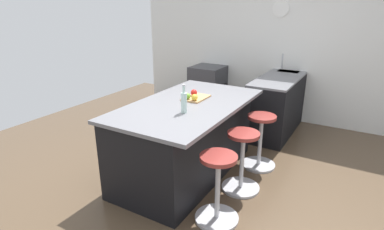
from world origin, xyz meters
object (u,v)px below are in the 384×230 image
object	(u,v)px
stool_by_window	(260,143)
stool_middle	(242,163)
apple_yellow	(195,97)
apple_green	(187,96)
stool_near_camera	(218,190)
kitchen_island	(185,138)
water_bottle	(184,102)
apple_red	(194,93)
cutting_board	(196,98)
oven_range	(208,89)

from	to	relation	value
stool_by_window	stool_middle	bearing A→B (deg)	0.00
apple_yellow	apple_green	world-z (taller)	apple_yellow
stool_near_camera	apple_green	bearing A→B (deg)	-133.03
kitchen_island	water_bottle	distance (m)	0.69
apple_red	water_bottle	bearing A→B (deg)	19.82
stool_by_window	water_bottle	distance (m)	1.33
cutting_board	stool_middle	bearing A→B (deg)	74.16
oven_range	stool_middle	bearing A→B (deg)	35.25
stool_middle	cutting_board	world-z (taller)	cutting_board
apple_red	apple_yellow	bearing A→B (deg)	31.94
stool_middle	water_bottle	distance (m)	0.98
stool_by_window	apple_yellow	xyz separation A→B (m)	(0.56, -0.66, 0.66)
oven_range	water_bottle	size ratio (longest dim) A/B	2.86
oven_range	apple_red	world-z (taller)	apple_red
cutting_board	apple_yellow	xyz separation A→B (m)	(0.13, 0.05, 0.05)
stool_middle	cutting_board	bearing A→B (deg)	-105.84
stool_middle	cutting_board	size ratio (longest dim) A/B	1.98
stool_by_window	apple_yellow	size ratio (longest dim) A/B	9.44
cutting_board	apple_red	world-z (taller)	apple_red
kitchen_island	apple_green	size ratio (longest dim) A/B	27.12
oven_range	water_bottle	bearing A→B (deg)	22.16
cutting_board	apple_green	size ratio (longest dim) A/B	4.84
stool_near_camera	cutting_board	world-z (taller)	cutting_board
cutting_board	apple_green	bearing A→B (deg)	-21.08
stool_by_window	cutting_board	size ratio (longest dim) A/B	1.98
stool_near_camera	apple_yellow	distance (m)	1.18
apple_green	apple_yellow	bearing A→B (deg)	87.60
oven_range	cutting_board	size ratio (longest dim) A/B	2.48
cutting_board	apple_green	world-z (taller)	apple_green
stool_by_window	apple_yellow	distance (m)	1.09
stool_by_window	stool_near_camera	world-z (taller)	same
stool_near_camera	apple_yellow	size ratio (longest dim) A/B	9.44
apple_red	water_bottle	distance (m)	0.60
apple_yellow	apple_green	size ratio (longest dim) A/B	1.01
stool_middle	stool_near_camera	bearing A→B (deg)	0.00
apple_yellow	stool_by_window	bearing A→B (deg)	130.22
apple_yellow	oven_range	bearing A→B (deg)	-156.48
apple_red	oven_range	bearing A→B (deg)	-157.22
stool_by_window	stool_near_camera	distance (m)	1.27
apple_red	apple_green	world-z (taller)	apple_red
stool_by_window	stool_middle	world-z (taller)	same
cutting_board	oven_range	bearing A→B (deg)	-156.38
stool_middle	apple_yellow	world-z (taller)	apple_yellow
oven_range	kitchen_island	xyz separation A→B (m)	(2.33, 0.89, 0.03)
kitchen_island	cutting_board	world-z (taller)	cutting_board
oven_range	apple_yellow	distance (m)	2.52
stool_middle	apple_yellow	bearing A→B (deg)	-96.35
kitchen_island	apple_yellow	distance (m)	0.54
apple_red	apple_yellow	size ratio (longest dim) A/B	1.06
stool_by_window	water_bottle	size ratio (longest dim) A/B	2.28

